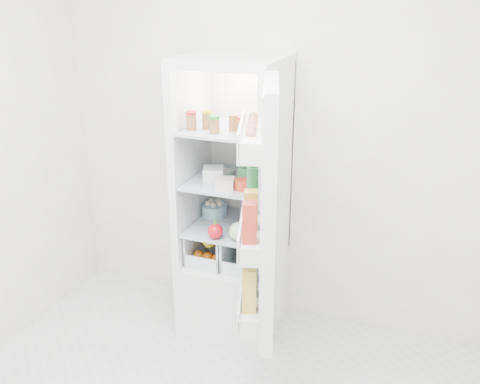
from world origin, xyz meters
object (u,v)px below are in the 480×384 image
at_px(mushroom_bowl, 214,210).
at_px(fridge_door, 263,218).
at_px(refrigerator, 236,232).
at_px(red_cabbage, 261,210).

distance_m(mushroom_bowl, fridge_door, 0.91).
relative_size(refrigerator, fridge_door, 1.38).
relative_size(red_cabbage, fridge_door, 0.13).
bearing_deg(fridge_door, refrigerator, 14.86).
distance_m(refrigerator, mushroom_bowl, 0.21).
relative_size(red_cabbage, mushroom_bowl, 1.00).
xyz_separation_m(refrigerator, red_cabbage, (0.15, 0.04, 0.16)).
distance_m(red_cabbage, fridge_door, 0.75).
bearing_deg(refrigerator, red_cabbage, 14.63).
bearing_deg(red_cabbage, fridge_door, -70.63).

